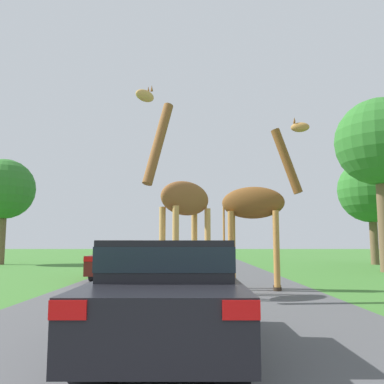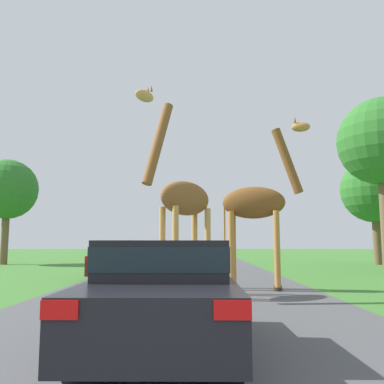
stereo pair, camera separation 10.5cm
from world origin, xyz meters
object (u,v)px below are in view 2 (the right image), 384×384
at_px(car_queue_right, 125,258).
at_px(tree_right_cluster, 374,190).
at_px(car_lead_maroon, 165,291).
at_px(giraffe_near_road, 182,201).
at_px(tree_mid_field, 382,143).
at_px(giraffe_companion, 258,207).
at_px(car_far_ahead, 145,255).
at_px(car_queue_left, 162,252).
at_px(tree_centre_back, 7,190).

bearing_deg(car_queue_right, tree_right_cluster, 33.85).
xyz_separation_m(car_lead_maroon, car_queue_right, (-2.42, 10.77, 0.00)).
bearing_deg(giraffe_near_road, car_lead_maroon, 132.98).
bearing_deg(tree_mid_field, giraffe_companion, -135.70).
height_order(giraffe_near_road, car_far_ahead, giraffe_near_road).
xyz_separation_m(car_far_ahead, tree_mid_field, (11.75, -2.10, 5.49)).
xyz_separation_m(car_queue_left, tree_centre_back, (-9.76, -2.72, 4.06)).
bearing_deg(tree_mid_field, car_lead_maroon, -124.41).
bearing_deg(giraffe_companion, giraffe_near_road, -44.26).
bearing_deg(giraffe_companion, car_queue_right, -118.60).
distance_m(giraffe_companion, car_queue_right, 6.37).
relative_size(giraffe_near_road, tree_mid_field, 0.64).
xyz_separation_m(giraffe_companion, car_far_ahead, (-4.56, 9.12, -1.77)).
distance_m(tree_centre_back, tree_right_cluster, 23.54).
distance_m(car_queue_right, tree_centre_back, 13.85).
height_order(giraffe_near_road, giraffe_companion, giraffe_near_road).
height_order(car_far_ahead, tree_centre_back, tree_centre_back).
relative_size(giraffe_companion, car_lead_maroon, 1.27).
bearing_deg(car_far_ahead, giraffe_near_road, -77.95).
relative_size(car_far_ahead, tree_mid_field, 0.47).
xyz_separation_m(car_queue_right, car_queue_left, (0.47, 12.19, -0.09)).
bearing_deg(tree_centre_back, car_lead_maroon, -59.95).
height_order(giraffe_near_road, car_lead_maroon, giraffe_near_road).
xyz_separation_m(car_queue_left, tree_right_cluster, (13.78, -2.64, 4.01)).
distance_m(giraffe_near_road, giraffe_companion, 2.78).
height_order(giraffe_companion, car_queue_right, giraffe_companion).
height_order(giraffe_near_road, car_queue_right, giraffe_near_road).
height_order(tree_centre_back, tree_mid_field, tree_mid_field).
distance_m(car_queue_right, car_queue_left, 12.20).
relative_size(car_lead_maroon, car_queue_right, 0.90).
distance_m(car_lead_maroon, tree_right_cluster, 23.85).
xyz_separation_m(giraffe_near_road, car_far_ahead, (-2.28, 10.70, -1.80)).
relative_size(giraffe_near_road, car_queue_left, 1.12).
distance_m(tree_right_cluster, tree_mid_field, 7.02).
distance_m(car_queue_left, tree_centre_back, 10.91).
relative_size(giraffe_near_road, giraffe_companion, 1.03).
bearing_deg(car_lead_maroon, giraffe_near_road, 89.59).
bearing_deg(giraffe_companion, tree_mid_field, 145.19).
bearing_deg(tree_right_cluster, tree_mid_field, -109.85).
distance_m(car_lead_maroon, car_queue_right, 11.04).
height_order(giraffe_companion, tree_centre_back, tree_centre_back).
xyz_separation_m(tree_centre_back, tree_right_cluster, (23.54, 0.09, -0.05)).
bearing_deg(giraffe_companion, car_far_ahead, -142.51).
relative_size(giraffe_companion, tree_right_cluster, 0.77).
bearing_deg(car_far_ahead, tree_right_cluster, 17.15).
relative_size(car_queue_left, car_far_ahead, 1.21).
distance_m(car_queue_right, car_far_ahead, 5.22).
relative_size(car_queue_right, car_far_ahead, 1.15).
xyz_separation_m(giraffe_near_road, tree_centre_back, (-11.75, 14.96, 2.23)).
relative_size(giraffe_near_road, tree_right_cluster, 0.79).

